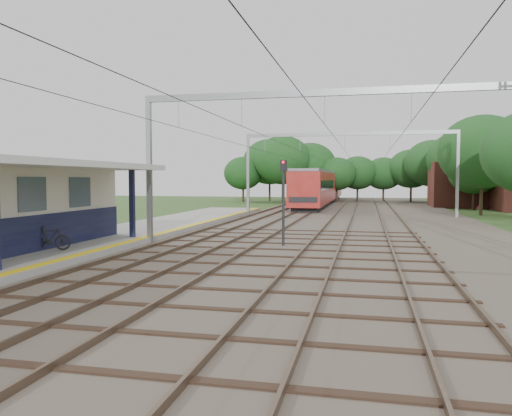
# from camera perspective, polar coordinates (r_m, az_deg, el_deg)

# --- Properties ---
(ground) EXTENTS (160.00, 160.00, 0.00)m
(ground) POSITION_cam_1_polar(r_m,az_deg,el_deg) (9.08, -23.18, -17.00)
(ground) COLOR #2D4C1E
(ground) RESTS_ON ground
(ballast_bed) EXTENTS (18.00, 90.00, 0.10)m
(ballast_bed) POSITION_cam_1_polar(r_m,az_deg,el_deg) (37.02, 10.92, -1.50)
(ballast_bed) COLOR #473D33
(ballast_bed) RESTS_ON ground
(platform) EXTENTS (5.00, 52.00, 0.35)m
(platform) POSITION_cam_1_polar(r_m,az_deg,el_deg) (24.53, -18.32, -3.74)
(platform) COLOR gray
(platform) RESTS_ON ground
(yellow_stripe) EXTENTS (0.45, 52.00, 0.01)m
(yellow_stripe) POSITION_cam_1_polar(r_m,az_deg,el_deg) (23.44, -13.59, -3.54)
(yellow_stripe) COLOR yellow
(yellow_stripe) RESTS_ON platform
(rail_tracks) EXTENTS (11.80, 88.00, 0.15)m
(rail_tracks) POSITION_cam_1_polar(r_m,az_deg,el_deg) (37.17, 7.07, -1.26)
(rail_tracks) COLOR brown
(rail_tracks) RESTS_ON ballast_bed
(catenary_system) EXTENTS (17.22, 88.00, 7.00)m
(catenary_system) POSITION_cam_1_polar(r_m,az_deg,el_deg) (32.30, 9.69, 7.52)
(catenary_system) COLOR gray
(catenary_system) RESTS_ON ground
(tree_band) EXTENTS (31.72, 30.88, 8.82)m
(tree_band) POSITION_cam_1_polar(r_m,az_deg,el_deg) (64.04, 11.53, 4.85)
(tree_band) COLOR #382619
(tree_band) RESTS_ON ground
(house_far) EXTENTS (8.00, 6.12, 8.66)m
(house_far) POSITION_cam_1_polar(r_m,az_deg,el_deg) (59.90, 23.15, 3.15)
(house_far) COLOR brown
(house_far) RESTS_ON ground
(bicycle) EXTENTS (1.64, 0.91, 0.95)m
(bicycle) POSITION_cam_1_polar(r_m,az_deg,el_deg) (20.97, -22.49, -3.21)
(bicycle) COLOR black
(bicycle) RESTS_ON platform
(train) EXTENTS (3.05, 37.93, 3.99)m
(train) POSITION_cam_1_polar(r_m,az_deg,el_deg) (63.24, 7.55, 2.47)
(train) COLOR black
(train) RESTS_ON ballast_bed
(signal_post) EXTENTS (0.31, 0.29, 3.97)m
(signal_post) POSITION_cam_1_polar(r_m,az_deg,el_deg) (22.55, 3.15, 1.55)
(signal_post) COLOR black
(signal_post) RESTS_ON ground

